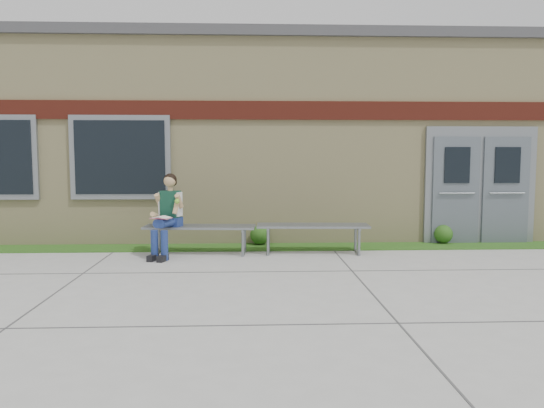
{
  "coord_description": "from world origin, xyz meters",
  "views": [
    {
      "loc": [
        -0.54,
        -7.29,
        1.74
      ],
      "look_at": [
        -0.16,
        1.7,
        0.91
      ],
      "focal_mm": 35.0,
      "sensor_mm": 36.0,
      "label": 1
    }
  ],
  "objects": [
    {
      "name": "shrub_east",
      "position": [
        3.26,
        2.85,
        0.2
      ],
      "size": [
        0.36,
        0.36,
        0.36
      ],
      "primitive_type": "sphere",
      "color": "#134A15",
      "rests_on": "grass_strip"
    },
    {
      "name": "grass_strip",
      "position": [
        0.0,
        2.6,
        0.01
      ],
      "size": [
        16.0,
        0.8,
        0.02
      ],
      "primitive_type": "cube",
      "color": "#134A15",
      "rests_on": "ground"
    },
    {
      "name": "school_building",
      "position": [
        -0.0,
        5.99,
        2.1
      ],
      "size": [
        16.2,
        6.22,
        4.2
      ],
      "color": "beige",
      "rests_on": "ground"
    },
    {
      "name": "bench_right",
      "position": [
        0.58,
        2.0,
        0.4
      ],
      "size": [
        2.01,
        0.66,
        0.51
      ],
      "rotation": [
        0.0,
        0.0,
        -0.06
      ],
      "color": "slate",
      "rests_on": "ground"
    },
    {
      "name": "girl",
      "position": [
        -1.95,
        1.79,
        0.76
      ],
      "size": [
        0.56,
        0.89,
        1.43
      ],
      "rotation": [
        0.0,
        0.0,
        -0.3
      ],
      "color": "navy",
      "rests_on": "ground"
    },
    {
      "name": "shrub_mid",
      "position": [
        -0.35,
        2.85,
        0.21
      ],
      "size": [
        0.37,
        0.37,
        0.37
      ],
      "primitive_type": "sphere",
      "color": "#134A15",
      "rests_on": "grass_strip"
    },
    {
      "name": "ground",
      "position": [
        0.0,
        0.0,
        0.0
      ],
      "size": [
        80.0,
        80.0,
        0.0
      ],
      "primitive_type": "plane",
      "color": "#9E9E99",
      "rests_on": "ground"
    },
    {
      "name": "bench_left",
      "position": [
        -1.42,
        2.0,
        0.39
      ],
      "size": [
        1.98,
        0.67,
        0.5
      ],
      "rotation": [
        0.0,
        0.0,
        -0.07
      ],
      "color": "slate",
      "rests_on": "ground"
    }
  ]
}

